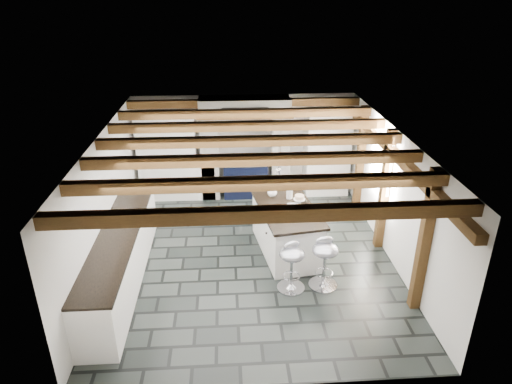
{
  "coord_description": "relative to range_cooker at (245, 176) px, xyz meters",
  "views": [
    {
      "loc": [
        -0.4,
        -7.13,
        4.58
      ],
      "look_at": [
        0.1,
        0.4,
        1.1
      ],
      "focal_mm": 32.0,
      "sensor_mm": 36.0,
      "label": 1
    }
  ],
  "objects": [
    {
      "name": "ground",
      "position": [
        0.0,
        -2.68,
        -0.47
      ],
      "size": [
        6.0,
        6.0,
        0.0
      ],
      "primitive_type": "plane",
      "color": "black",
      "rests_on": "ground"
    },
    {
      "name": "bar_stool_near",
      "position": [
        1.12,
        -3.67,
        0.08
      ],
      "size": [
        0.49,
        0.49,
        0.88
      ],
      "rotation": [
        0.0,
        0.0,
        0.16
      ],
      "color": "silver",
      "rests_on": "ground"
    },
    {
      "name": "room_shell",
      "position": [
        -0.61,
        -1.26,
        0.6
      ],
      "size": [
        6.0,
        6.03,
        6.0
      ],
      "color": "silver",
      "rests_on": "ground"
    },
    {
      "name": "range_cooker",
      "position": [
        0.0,
        0.0,
        0.0
      ],
      "size": [
        1.0,
        0.63,
        0.99
      ],
      "color": "black",
      "rests_on": "ground"
    },
    {
      "name": "bar_stool_far",
      "position": [
        0.57,
        -3.71,
        0.06
      ],
      "size": [
        0.54,
        0.54,
        0.84
      ],
      "rotation": [
        0.0,
        0.0,
        0.37
      ],
      "color": "silver",
      "rests_on": "ground"
    },
    {
      "name": "kitchen_island",
      "position": [
        0.64,
        -2.53,
        0.0
      ],
      "size": [
        1.23,
        1.97,
        1.21
      ],
      "rotation": [
        0.0,
        0.0,
        0.16
      ],
      "color": "white",
      "rests_on": "ground"
    }
  ]
}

